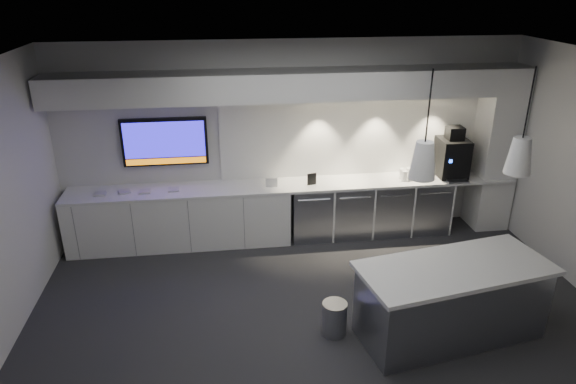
{
  "coord_description": "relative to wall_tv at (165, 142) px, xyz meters",
  "views": [
    {
      "loc": [
        -1.06,
        -4.98,
        3.83
      ],
      "look_at": [
        -0.24,
        1.1,
        1.23
      ],
      "focal_mm": 32.0,
      "sensor_mm": 36.0,
      "label": 1
    }
  ],
  "objects": [
    {
      "name": "sign_white",
      "position": [
        1.54,
        -0.35,
        -0.59
      ],
      "size": [
        0.18,
        0.04,
        0.14
      ],
      "primitive_type": "cube",
      "rotation": [
        0.0,
        0.0,
        -0.1
      ],
      "color": "white",
      "rests_on": "back_counter"
    },
    {
      "name": "column",
      "position": [
        5.1,
        -0.25,
        -0.26
      ],
      "size": [
        0.55,
        0.55,
        2.6
      ],
      "primitive_type": "cube",
      "color": "white",
      "rests_on": "floor"
    },
    {
      "name": "tray_a",
      "position": [
        -0.95,
        -0.31,
        -0.65
      ],
      "size": [
        0.17,
        0.17,
        0.02
      ],
      "primitive_type": "cube",
      "rotation": [
        0.0,
        0.0,
        0.05
      ],
      "color": "#B9B9B9",
      "rests_on": "back_counter"
    },
    {
      "name": "floor",
      "position": [
        1.9,
        -2.45,
        -1.56
      ],
      "size": [
        7.0,
        7.0,
        0.0
      ],
      "primitive_type": "plane",
      "color": "#29292C",
      "rests_on": "ground"
    },
    {
      "name": "island",
      "position": [
        3.3,
        -2.88,
        -1.1
      ],
      "size": [
        2.26,
        1.27,
        0.9
      ],
      "rotation": [
        0.0,
        0.0,
        0.18
      ],
      "color": "#9C9FA5",
      "rests_on": "floor"
    },
    {
      "name": "back_counter",
      "position": [
        1.9,
        -0.27,
        -0.68
      ],
      "size": [
        6.8,
        0.65,
        0.04
      ],
      "primitive_type": "cube",
      "color": "white",
      "rests_on": "left_base_cabinets"
    },
    {
      "name": "fridge_unit_a",
      "position": [
        2.15,
        -0.27,
        -1.13
      ],
      "size": [
        0.6,
        0.61,
        0.85
      ],
      "primitive_type": "cube",
      "color": "#9C9FA5",
      "rests_on": "floor"
    },
    {
      "name": "wall_front",
      "position": [
        1.9,
        -4.95,
        -0.06
      ],
      "size": [
        7.0,
        0.0,
        7.0
      ],
      "primitive_type": "plane",
      "rotation": [
        -1.57,
        0.0,
        0.0
      ],
      "color": "silver",
      "rests_on": "floor"
    },
    {
      "name": "coffee_machine",
      "position": [
        4.39,
        -0.25,
        -0.33
      ],
      "size": [
        0.45,
        0.62,
        0.79
      ],
      "rotation": [
        0.0,
        0.0,
        -0.04
      ],
      "color": "black",
      "rests_on": "back_counter"
    },
    {
      "name": "pendant_right",
      "position": [
        3.81,
        -2.88,
        0.59
      ],
      "size": [
        0.26,
        0.26,
        1.08
      ],
      "color": "white",
      "rests_on": "ceiling"
    },
    {
      "name": "fridge_unit_b",
      "position": [
        2.78,
        -0.27,
        -1.13
      ],
      "size": [
        0.6,
        0.61,
        0.85
      ],
      "primitive_type": "cube",
      "color": "#9C9FA5",
      "rests_on": "floor"
    },
    {
      "name": "sign_black",
      "position": [
        2.15,
        -0.34,
        -0.57
      ],
      "size": [
        0.14,
        0.05,
        0.18
      ],
      "primitive_type": "cube",
      "rotation": [
        0.0,
        0.0,
        0.23
      ],
      "color": "black",
      "rests_on": "back_counter"
    },
    {
      "name": "backsplash",
      "position": [
        3.1,
        0.03,
        -0.01
      ],
      "size": [
        4.6,
        0.03,
        1.3
      ],
      "primitive_type": "cube",
      "color": "white",
      "rests_on": "wall_back"
    },
    {
      "name": "soffit",
      "position": [
        1.9,
        -0.25,
        0.84
      ],
      "size": [
        6.9,
        0.6,
        0.4
      ],
      "primitive_type": "cube",
      "color": "white",
      "rests_on": "wall_back"
    },
    {
      "name": "left_base_cabinets",
      "position": [
        0.15,
        -0.27,
        -1.13
      ],
      "size": [
        3.3,
        0.63,
        0.86
      ],
      "primitive_type": "cube",
      "color": "white",
      "rests_on": "floor"
    },
    {
      "name": "tray_b",
      "position": [
        -0.62,
        -0.28,
        -0.65
      ],
      "size": [
        0.2,
        0.2,
        0.02
      ],
      "primitive_type": "cube",
      "rotation": [
        0.0,
        0.0,
        0.3
      ],
      "color": "#B9B9B9",
      "rests_on": "back_counter"
    },
    {
      "name": "wall_back",
      "position": [
        1.9,
        0.05,
        -0.06
      ],
      "size": [
        7.0,
        0.0,
        7.0
      ],
      "primitive_type": "plane",
      "rotation": [
        1.57,
        0.0,
        0.0
      ],
      "color": "silver",
      "rests_on": "floor"
    },
    {
      "name": "cup_cluster",
      "position": [
        3.75,
        -0.33,
        -0.58
      ],
      "size": [
        0.4,
        0.19,
        0.16
      ],
      "primitive_type": null,
      "color": "white",
      "rests_on": "back_counter"
    },
    {
      "name": "pendant_left",
      "position": [
        2.79,
        -2.88,
        0.59
      ],
      "size": [
        0.26,
        0.26,
        1.08
      ],
      "color": "white",
      "rests_on": "ceiling"
    },
    {
      "name": "fridge_unit_c",
      "position": [
        3.41,
        -0.27,
        -1.13
      ],
      "size": [
        0.6,
        0.61,
        0.85
      ],
      "primitive_type": "cube",
      "color": "#9C9FA5",
      "rests_on": "floor"
    },
    {
      "name": "tray_d",
      "position": [
        0.1,
        -0.29,
        -0.65
      ],
      "size": [
        0.17,
        0.17,
        0.02
      ],
      "primitive_type": "cube",
      "rotation": [
        0.0,
        0.0,
        0.05
      ],
      "color": "#B9B9B9",
      "rests_on": "back_counter"
    },
    {
      "name": "bin",
      "position": [
        2.01,
        -2.7,
        -1.36
      ],
      "size": [
        0.33,
        0.33,
        0.4
      ],
      "primitive_type": "cylinder",
      "rotation": [
        0.0,
        0.0,
        -0.15
      ],
      "color": "#9C9FA5",
      "rests_on": "floor"
    },
    {
      "name": "fridge_unit_d",
      "position": [
        4.04,
        -0.27,
        -1.13
      ],
      "size": [
        0.6,
        0.61,
        0.85
      ],
      "primitive_type": "cube",
      "color": "#9C9FA5",
      "rests_on": "floor"
    },
    {
      "name": "ceiling",
      "position": [
        1.9,
        -2.45,
        1.44
      ],
      "size": [
        7.0,
        7.0,
        0.0
      ],
      "primitive_type": "plane",
      "rotation": [
        3.14,
        0.0,
        0.0
      ],
      "color": "black",
      "rests_on": "wall_back"
    },
    {
      "name": "tray_c",
      "position": [
        -0.32,
        -0.31,
        -0.65
      ],
      "size": [
        0.16,
        0.16,
        0.02
      ],
      "primitive_type": "cube",
      "rotation": [
        0.0,
        0.0,
        0.01
      ],
      "color": "#B9B9B9",
      "rests_on": "back_counter"
    },
    {
      "name": "wall_tv",
      "position": [
        0.0,
        0.0,
        0.0
      ],
      "size": [
        1.25,
        0.07,
        0.72
      ],
      "color": "black",
      "rests_on": "wall_back"
    }
  ]
}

